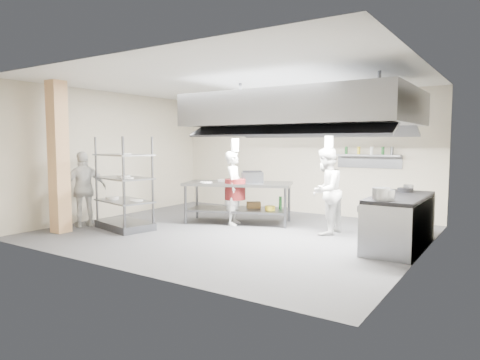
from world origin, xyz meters
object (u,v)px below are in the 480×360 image
Objects in this scene: chef_head at (234,188)px; griddle at (252,177)px; cooking_range at (399,223)px; stockpot at (381,194)px; chef_line at (326,191)px; pass_rack at (124,183)px; chef_plating at (84,189)px; island at (238,203)px.

chef_head is 3.42× the size of griddle.
cooking_range is 7.19× the size of stockpot.
griddle is (-1.81, 0.21, 0.18)m from chef_line.
griddle is at bearing -95.23° from chef_line.
chef_plating is at bearing -148.35° from pass_rack.
pass_rack is 5.41m from cooking_range.
chef_line is 1.83m from griddle.
island is 4.99× the size of griddle.
cooking_range is 1.18× the size of chef_line.
chef_line is at bearing 141.07° from stockpot.
chef_plating is at bearing -176.23° from griddle.
chef_head is (-3.53, 0.18, 0.39)m from cooking_range.
griddle is (2.79, 2.31, 0.22)m from chef_plating.
chef_line reaches higher than chef_head.
chef_line is (3.70, 1.81, -0.11)m from pass_rack.
chef_head reaches higher than stockpot.
chef_head is at bearing 57.85° from pass_rack.
chef_plating reaches higher than island.
pass_rack reaches higher than island.
pass_rack is at bearing -172.01° from stockpot.
chef_plating reaches higher than stockpot.
cooking_range is 3.40m from griddle.
cooking_range is at bearing -27.42° from island.
stockpot is at bearing -58.26° from griddle.
griddle is at bearing 149.19° from chef_plating.
griddle is (0.23, 0.38, 0.22)m from chef_head.
island is at bearing 61.99° from pass_rack.
chef_line is 3.61× the size of griddle.
stockpot is at bearing 52.36° from chef_line.
chef_head is 0.50m from griddle.
chef_line is at bearing -42.43° from griddle.
cooking_range is (5.18, 1.46, -0.54)m from pass_rack.
griddle is (0.27, 0.17, 0.57)m from island.
griddle is at bearing 157.66° from stockpot.
pass_rack is (-1.62, -1.85, 0.50)m from island.
island reaches higher than cooking_range.
pass_rack is at bearing 127.90° from chef_plating.
griddle is (-3.29, 0.56, 0.61)m from cooking_range.
pass_rack is 4.06× the size of griddle.
cooking_range is at bearing -45.52° from griddle.
island is 1.38× the size of chef_line.
island is 0.65m from griddle.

